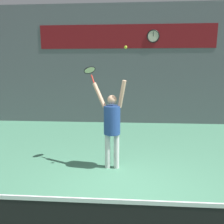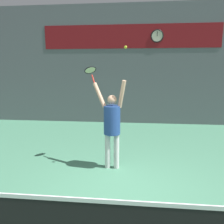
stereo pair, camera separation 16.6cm
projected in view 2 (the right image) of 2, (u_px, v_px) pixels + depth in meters
name	position (u px, v px, depth m)	size (l,w,h in m)	color
ground_plane	(121.00, 203.00, 3.86)	(18.00, 18.00, 0.00)	#4C8C6B
back_wall	(130.00, 66.00, 9.30)	(18.00, 0.10, 5.00)	slate
sponsor_banner	(130.00, 36.00, 9.02)	(7.31, 0.02, 0.95)	maroon
scoreboard_clock	(157.00, 36.00, 8.89)	(0.52, 0.05, 0.52)	beige
tennis_player	(112.00, 123.00, 5.06)	(0.83, 0.47, 2.10)	white
tennis_racket	(91.00, 71.00, 5.25)	(0.39, 0.38, 0.41)	red
tennis_ball	(125.00, 47.00, 4.62)	(0.07, 0.07, 0.07)	#CCDB2D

